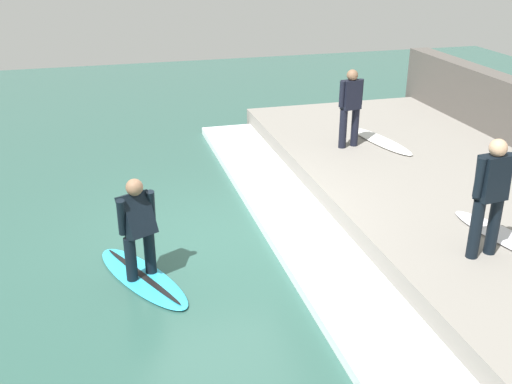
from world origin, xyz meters
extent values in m
plane|color=#2D564C|center=(0.00, 0.00, 0.00)|extent=(28.00, 28.00, 0.00)
cube|color=gray|center=(4.12, 0.00, 0.22)|extent=(4.40, 10.99, 0.45)
cube|color=silver|center=(1.34, 0.00, 0.08)|extent=(1.17, 10.44, 0.15)
ellipsoid|color=#2DADD1|center=(-1.21, -0.94, 0.03)|extent=(1.40, 2.10, 0.06)
ellipsoid|color=black|center=(-1.21, -0.94, 0.06)|extent=(0.91, 1.75, 0.01)
cylinder|color=black|center=(-1.07, -0.88, 0.37)|extent=(0.16, 0.16, 0.63)
cylinder|color=black|center=(-1.34, -1.00, 0.37)|extent=(0.16, 0.16, 0.63)
cube|color=black|center=(-1.21, -0.94, 0.98)|extent=(0.53, 0.55, 0.63)
sphere|color=#846047|center=(-1.21, -0.94, 1.37)|extent=(0.22, 0.22, 0.22)
cylinder|color=black|center=(-1.01, -0.85, 1.01)|extent=(0.11, 0.20, 0.53)
cylinder|color=black|center=(-1.40, -1.04, 1.01)|extent=(0.11, 0.20, 0.53)
cylinder|color=black|center=(3.33, 2.31, 0.84)|extent=(0.15, 0.15, 0.77)
cylinder|color=black|center=(3.05, 2.26, 0.84)|extent=(0.15, 0.15, 0.77)
cube|color=black|center=(3.19, 2.28, 1.50)|extent=(0.40, 0.31, 0.57)
sphere|color=#846047|center=(3.19, 2.28, 1.88)|extent=(0.22, 0.22, 0.22)
cylinder|color=black|center=(3.40, 2.32, 1.54)|extent=(0.11, 0.12, 0.50)
cylinder|color=black|center=(2.98, 2.24, 1.54)|extent=(0.11, 0.12, 0.50)
ellipsoid|color=white|center=(3.95, 2.36, 0.48)|extent=(0.77, 1.99, 0.06)
cylinder|color=black|center=(3.30, -2.22, 0.85)|extent=(0.16, 0.16, 0.81)
cylinder|color=black|center=(3.01, -2.26, 0.85)|extent=(0.16, 0.16, 0.81)
cube|color=black|center=(3.15, -2.24, 1.56)|extent=(0.41, 0.30, 0.60)
sphere|color=tan|center=(3.15, -2.24, 1.95)|extent=(0.23, 0.23, 0.23)
cylinder|color=black|center=(3.37, -2.21, 1.59)|extent=(0.11, 0.12, 0.52)
cylinder|color=black|center=(2.94, -2.27, 1.59)|extent=(0.11, 0.12, 0.52)
ellipsoid|color=silver|center=(3.78, -2.01, 0.48)|extent=(0.87, 2.09, 0.06)
camera|label=1|loc=(-1.54, -8.18, 4.39)|focal=42.00mm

